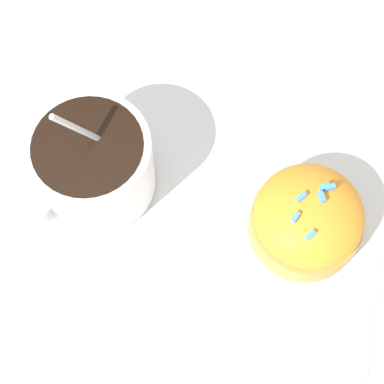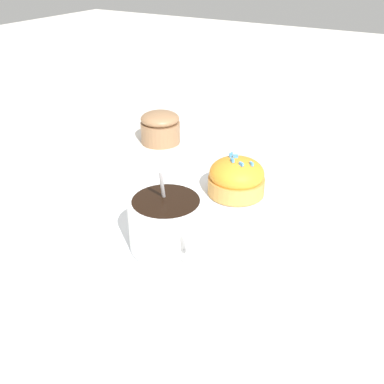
% 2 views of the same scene
% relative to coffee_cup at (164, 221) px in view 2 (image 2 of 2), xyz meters
% --- Properties ---
extents(ground_plane, '(3.00, 3.00, 0.00)m').
position_rel_coffee_cup_xyz_m(ground_plane, '(-0.08, 0.00, -0.04)').
color(ground_plane, silver).
extents(paper_napkin, '(0.28, 0.30, 0.00)m').
position_rel_coffee_cup_xyz_m(paper_napkin, '(-0.08, 0.00, -0.03)').
color(paper_napkin, white).
rests_on(paper_napkin, ground_plane).
extents(coffee_cup, '(0.08, 0.10, 0.10)m').
position_rel_coffee_cup_xyz_m(coffee_cup, '(0.00, 0.00, 0.00)').
color(coffee_cup, white).
rests_on(coffee_cup, paper_napkin).
extents(frosted_pastry, '(0.08, 0.08, 0.06)m').
position_rel_coffee_cup_xyz_m(frosted_pastry, '(-0.15, 0.02, -0.01)').
color(frosted_pastry, '#D19347').
rests_on(frosted_pastry, paper_napkin).
extents(sugar_bowl, '(0.07, 0.07, 0.06)m').
position_rel_coffee_cup_xyz_m(sugar_bowl, '(-0.26, -0.18, -0.01)').
color(sugar_bowl, '#99704C').
rests_on(sugar_bowl, ground_plane).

